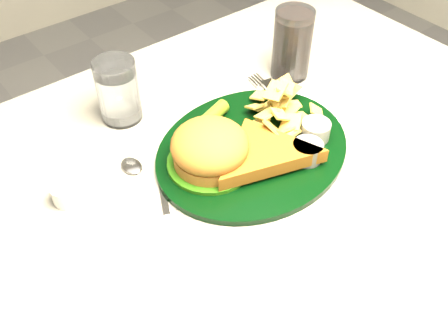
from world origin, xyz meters
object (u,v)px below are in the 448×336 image
at_px(water_glass, 118,91).
at_px(fork_napkin, 300,109).
at_px(table, 229,292).
at_px(dinner_plate, 253,134).
at_px(cola_glass, 292,44).

relative_size(water_glass, fork_napkin, 0.60).
xyz_separation_m(table, dinner_plate, (0.05, 0.01, 0.41)).
distance_m(dinner_plate, water_glass, 0.25).
bearing_deg(dinner_plate, cola_glass, 24.36).
xyz_separation_m(water_glass, cola_glass, (0.33, -0.09, 0.01)).
xyz_separation_m(table, cola_glass, (0.26, 0.14, 0.44)).
xyz_separation_m(table, water_glass, (-0.07, 0.22, 0.43)).
distance_m(water_glass, cola_glass, 0.34).
relative_size(dinner_plate, fork_napkin, 1.81).
distance_m(table, cola_glass, 0.53).
relative_size(water_glass, cola_glass, 0.84).
distance_m(dinner_plate, fork_napkin, 0.14).
bearing_deg(fork_napkin, water_glass, 154.05).
distance_m(table, fork_napkin, 0.43).
bearing_deg(cola_glass, water_glass, 165.07).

